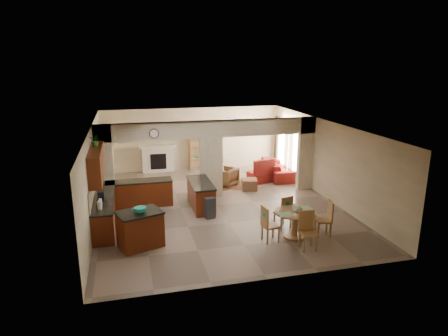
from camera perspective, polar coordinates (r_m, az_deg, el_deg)
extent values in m
plane|color=#7C6656|center=(13.88, -0.94, -5.31)|extent=(10.00, 10.00, 0.00)
plane|color=white|center=(13.17, -0.99, 6.18)|extent=(10.00, 10.00, 0.00)
plane|color=beige|center=(18.24, -4.54, 4.20)|extent=(8.00, 0.00, 8.00)
plane|color=beige|center=(8.91, 6.41, -7.76)|extent=(8.00, 0.00, 8.00)
plane|color=beige|center=(13.18, -18.16, -0.82)|extent=(0.00, 10.00, 10.00)
plane|color=beige|center=(14.85, 14.25, 1.23)|extent=(0.00, 10.00, 10.00)
cube|color=beige|center=(14.12, -16.70, 0.35)|extent=(0.60, 0.25, 2.80)
cube|color=beige|center=(14.48, -1.86, 0.12)|extent=(0.80, 0.25, 2.20)
cube|color=beige|center=(15.58, 11.56, 2.04)|extent=(0.60, 0.25, 2.80)
cube|color=beige|center=(14.18, -1.90, 5.59)|extent=(8.00, 0.25, 0.60)
cube|color=#441707|center=(12.69, -16.67, -5.91)|extent=(0.60, 3.20, 0.86)
cube|color=black|center=(12.54, -16.83, -3.97)|extent=(0.62, 3.22, 0.05)
cube|color=tan|center=(12.46, -18.22, -2.68)|extent=(0.02, 3.20, 0.55)
cube|color=#441707|center=(13.96, -11.95, -3.66)|extent=(2.20, 0.60, 0.86)
cube|color=black|center=(13.83, -12.06, -1.87)|extent=(2.22, 0.62, 0.05)
cube|color=#441707|center=(12.26, -17.75, 0.57)|extent=(0.35, 2.40, 0.90)
cube|color=#441707|center=(13.53, -3.33, -3.96)|extent=(0.65, 1.80, 0.86)
cube|color=black|center=(13.39, -3.36, -2.12)|extent=(0.70, 1.85, 0.05)
cube|color=silver|center=(12.75, -2.61, -5.22)|extent=(0.58, 0.04, 0.70)
cylinder|color=#4F261A|center=(13.76, -9.96, 4.87)|extent=(0.34, 0.03, 0.34)
cube|color=brown|center=(16.09, 1.53, -2.39)|extent=(1.60, 1.30, 0.01)
cube|color=beige|center=(18.08, -9.40, 1.18)|extent=(1.40, 0.28, 1.10)
cube|color=black|center=(17.96, -9.35, 0.92)|extent=(0.70, 0.04, 0.70)
cube|color=beige|center=(17.93, -9.47, 3.02)|extent=(1.60, 0.35, 0.10)
cube|color=olive|center=(18.23, -3.32, 2.60)|extent=(1.00, 0.32, 1.80)
cube|color=white|center=(16.89, 10.48, 2.40)|extent=(0.02, 0.90, 1.90)
cube|color=white|center=(18.41, 8.31, 3.55)|extent=(0.02, 0.90, 1.90)
cube|color=white|center=(17.68, 9.33, 2.53)|extent=(0.02, 0.70, 2.10)
cube|color=#441B1B|center=(16.34, 11.21, 1.94)|extent=(0.10, 0.28, 2.30)
cube|color=#441B1B|center=(17.40, 9.55, 2.83)|extent=(0.10, 0.28, 2.30)
cube|color=#441B1B|center=(17.85, 8.91, 3.16)|extent=(0.10, 0.28, 2.30)
cube|color=#441B1B|center=(18.94, 7.51, 3.90)|extent=(0.10, 0.28, 2.30)
cylinder|color=white|center=(16.45, 1.76, 7.13)|extent=(1.00, 1.00, 0.10)
cube|color=#441707|center=(11.01, -11.89, -8.67)|extent=(1.28, 1.08, 0.94)
cube|color=black|center=(10.82, -12.03, -6.27)|extent=(1.34, 1.14, 0.05)
cylinder|color=#148D7A|center=(10.71, -11.89, -5.91)|extent=(0.32, 0.32, 0.15)
cube|color=#2C2C2F|center=(12.69, -2.06, -5.81)|extent=(0.35, 0.32, 0.63)
cylinder|color=olive|center=(11.34, 10.16, -6.22)|extent=(1.16, 1.16, 0.04)
cylinder|color=olive|center=(11.48, 10.07, -7.96)|extent=(0.17, 0.17, 0.75)
cylinder|color=olive|center=(11.62, 9.99, -9.61)|extent=(0.59, 0.59, 0.06)
cylinder|color=#80AD25|center=(11.31, 10.46, -5.77)|extent=(0.27, 0.27, 0.15)
imported|color=maroon|center=(17.29, 7.63, -0.09)|extent=(2.42, 1.05, 0.69)
cube|color=maroon|center=(16.60, 5.40, -1.20)|extent=(1.17, 1.05, 0.39)
imported|color=maroon|center=(15.93, 0.34, -1.25)|extent=(1.08, 1.08, 0.71)
cube|color=maroon|center=(15.47, 3.64, -2.35)|extent=(0.68, 0.68, 0.42)
imported|color=#134A16|center=(12.46, -17.90, 3.77)|extent=(0.41, 0.39, 0.36)
cube|color=olive|center=(12.07, 8.37, -6.41)|extent=(0.51, 0.51, 0.05)
cube|color=olive|center=(12.38, 8.48, -7.00)|extent=(0.04, 0.04, 0.44)
cube|color=olive|center=(12.19, 7.20, -7.32)|extent=(0.04, 0.04, 0.44)
cube|color=olive|center=(12.13, 9.47, -7.52)|extent=(0.04, 0.04, 0.44)
cube|color=olive|center=(11.94, 8.17, -7.85)|extent=(0.04, 0.04, 0.44)
cube|color=olive|center=(11.83, 8.99, -5.35)|extent=(0.42, 0.15, 0.55)
cube|color=#148D7A|center=(11.78, 9.08, -5.06)|extent=(0.14, 0.05, 0.14)
cube|color=olive|center=(11.78, 13.98, -7.28)|extent=(0.49, 0.49, 0.05)
cube|color=olive|center=(11.97, 12.89, -8.04)|extent=(0.04, 0.04, 0.44)
cube|color=olive|center=(11.67, 13.35, -8.68)|extent=(0.04, 0.04, 0.44)
cube|color=olive|center=(12.06, 14.45, -7.94)|extent=(0.04, 0.04, 0.44)
cube|color=olive|center=(11.77, 14.95, -8.58)|extent=(0.04, 0.04, 0.44)
cube|color=olive|center=(11.73, 14.96, -5.87)|extent=(0.12, 0.42, 0.55)
cube|color=#148D7A|center=(11.71, 15.10, -5.55)|extent=(0.04, 0.14, 0.14)
cube|color=olive|center=(10.85, 11.95, -9.14)|extent=(0.45, 0.45, 0.05)
cube|color=olive|center=(10.75, 11.37, -10.71)|extent=(0.04, 0.04, 0.44)
cube|color=olive|center=(10.87, 13.07, -10.50)|extent=(0.04, 0.04, 0.44)
cube|color=olive|center=(11.03, 10.73, -9.97)|extent=(0.04, 0.04, 0.44)
cube|color=olive|center=(11.15, 12.39, -9.78)|extent=(0.04, 0.04, 0.44)
cube|color=olive|center=(10.90, 11.67, -7.30)|extent=(0.42, 0.07, 0.55)
cube|color=#148D7A|center=(10.89, 11.64, -6.91)|extent=(0.14, 0.02, 0.14)
cube|color=olive|center=(11.15, 6.66, -8.21)|extent=(0.47, 0.47, 0.05)
cube|color=olive|center=(11.19, 7.81, -9.47)|extent=(0.04, 0.04, 0.44)
cube|color=olive|center=(11.46, 6.99, -8.83)|extent=(0.04, 0.04, 0.44)
cube|color=olive|center=(11.04, 6.24, -9.77)|extent=(0.04, 0.04, 0.44)
cube|color=olive|center=(11.31, 5.45, -9.10)|extent=(0.04, 0.04, 0.44)
cube|color=olive|center=(10.96, 5.82, -6.93)|extent=(0.09, 0.42, 0.55)
cube|color=#148D7A|center=(10.92, 5.71, -6.61)|extent=(0.03, 0.14, 0.14)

